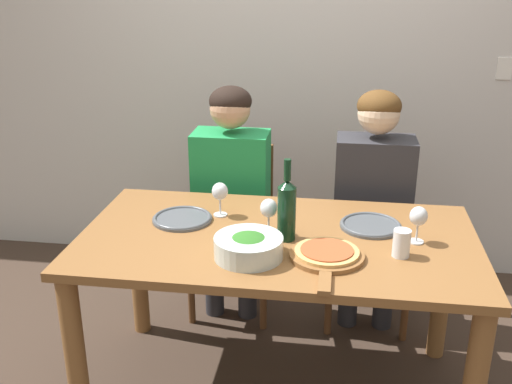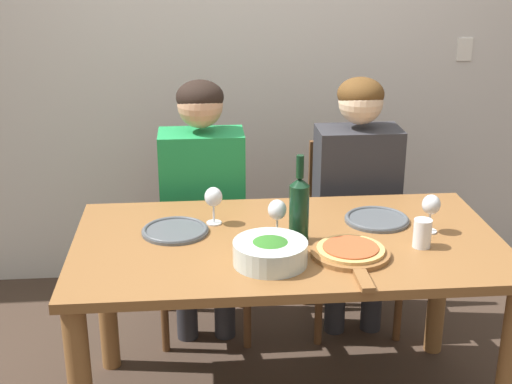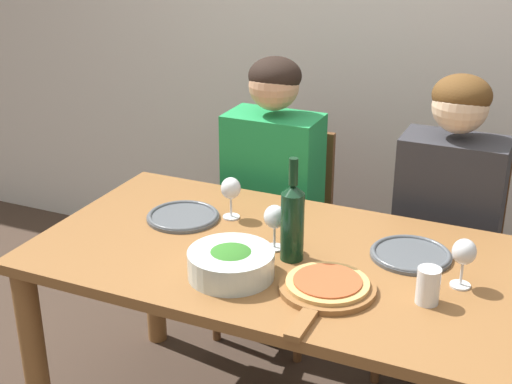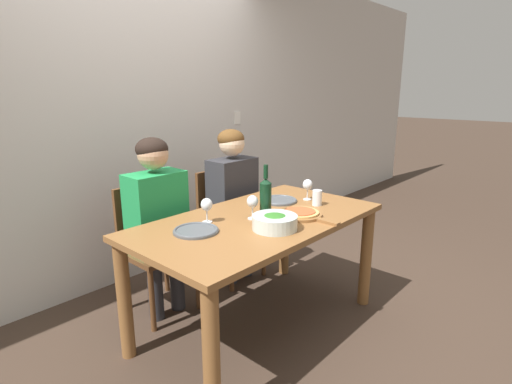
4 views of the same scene
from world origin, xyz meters
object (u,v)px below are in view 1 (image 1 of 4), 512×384
Objects in this scene: chair_right at (369,228)px; wine_glass_centre at (269,210)px; person_man at (373,190)px; pizza_on_board at (327,255)px; water_tumbler at (401,243)px; person_woman at (231,183)px; broccoli_bowl at (249,247)px; wine_glass_right at (418,218)px; wine_bottle at (287,208)px; dinner_plate_right at (371,225)px; chair_left at (235,220)px; dinner_plate_left at (182,218)px; wine_glass_left at (220,193)px.

wine_glass_centre reaches higher than chair_right.
pizza_on_board is (-0.20, -0.80, 0.03)m from person_man.
water_tumbler is at bearing 12.81° from pizza_on_board.
person_woman is 0.86m from broccoli_bowl.
wine_bottle is at bearing -175.26° from wine_glass_right.
broccoli_bowl is 0.57m from water_tumbler.
pizza_on_board is (-0.17, -0.31, 0.01)m from dinner_plate_right.
dinner_plate_right is (-0.03, -0.59, 0.28)m from chair_right.
person_woman is (-0.71, -0.11, 0.26)m from chair_right.
wine_bottle is (-0.37, -0.76, 0.40)m from chair_right.
chair_left reaches higher than dinner_plate_right.
person_woman reaches higher than water_tumbler.
pizza_on_board is 0.28m from water_tumbler.
chair_right is 1.10m from broccoli_bowl.
pizza_on_board is (0.51, -0.80, 0.03)m from person_woman.
person_man is at bearing 32.60° from dinner_plate_left.
chair_left is at bearing 79.97° from dinner_plate_left.
person_man is (0.71, -0.11, 0.26)m from chair_left.
wine_glass_right is (0.97, -0.08, 0.10)m from dinner_plate_left.
chair_right is at bearing 37.55° from dinner_plate_left.
chair_right is 0.90m from water_tumbler.
wine_bottle is at bearing -65.41° from chair_left.
wine_glass_centre is (-0.41, -0.12, 0.10)m from dinner_plate_right.
water_tumbler is at bearing -47.01° from chair_left.
water_tumbler is (0.07, -0.74, 0.07)m from person_man.
dinner_plate_left and dinner_plate_right have the same top height.
wine_glass_centre is at bearing 77.43° from broccoli_bowl.
person_man is 3.69× the size of wine_bottle.
wine_glass_centre reaches higher than broccoli_bowl.
wine_bottle is at bearing -119.63° from person_man.
water_tumbler is (0.56, 0.09, 0.01)m from broccoli_bowl.
wine_bottle is 0.46m from water_tumbler.
wine_glass_right is (0.51, 0.04, -0.03)m from wine_bottle.
wine_glass_left is at bearing 145.89° from wine_glass_centre.
person_woman is 8.17× the size of wine_glass_right.
broccoli_bowl is (0.22, -0.83, 0.05)m from person_woman.
chair_left is 0.70m from dinner_plate_left.
dinner_plate_right is 0.44m from wine_glass_centre.
person_woman reaches higher than chair_left.
broccoli_bowl is at bearing -117.88° from chair_right.
pizza_on_board is at bearing -36.23° from wine_glass_left.
water_tumbler reaches higher than dinner_plate_left.
chair_right is 3.47× the size of dinner_plate_left.
chair_left is at bearing 114.59° from wine_bottle.
wine_glass_left reaches higher than chair_right.
chair_right reaches higher than water_tumbler.
chair_right is 3.47× the size of dinner_plate_right.
broccoli_bowl is at bearing -120.86° from person_man.
broccoli_bowl is (0.22, -0.93, 0.31)m from chair_left.
chair_left is at bearing 171.50° from person_man.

